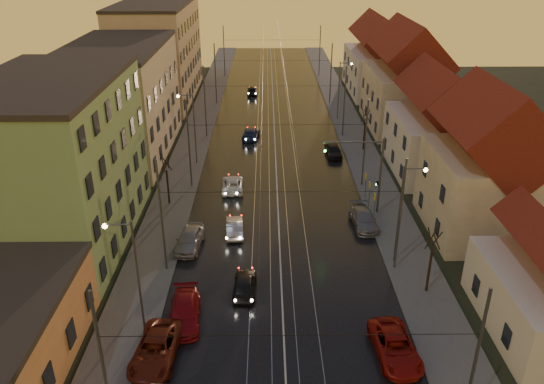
{
  "coord_description": "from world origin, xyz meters",
  "views": [
    {
      "loc": [
        -1.02,
        -24.65,
        22.49
      ],
      "look_at": [
        -0.57,
        17.07,
        2.65
      ],
      "focal_mm": 35.0,
      "sensor_mm": 36.0,
      "label": 1
    }
  ],
  "objects_px": {
    "street_lamp_1": "(404,205)",
    "parked_right_0": "(395,347)",
    "parked_right_2": "(334,151)",
    "driving_car_3": "(251,134)",
    "street_lamp_3": "(341,85)",
    "driving_car_4": "(252,90)",
    "parked_left_1": "(156,349)",
    "parked_left_2": "(185,312)",
    "driving_car_0": "(245,284)",
    "parked_left_3": "(189,239)",
    "traffic_light_mast": "(370,167)",
    "driving_car_2": "(232,184)",
    "parked_right_1": "(364,219)",
    "street_lamp_2": "(191,122)",
    "driving_car_1": "(235,227)",
    "street_lamp_0": "(132,267)"
  },
  "relations": [
    {
      "from": "driving_car_2",
      "to": "driving_car_3",
      "type": "relative_size",
      "value": 0.98
    },
    {
      "from": "street_lamp_0",
      "to": "traffic_light_mast",
      "type": "relative_size",
      "value": 1.11
    },
    {
      "from": "driving_car_4",
      "to": "parked_left_1",
      "type": "bearing_deg",
      "value": 85.66
    },
    {
      "from": "driving_car_3",
      "to": "street_lamp_3",
      "type": "bearing_deg",
      "value": -140.85
    },
    {
      "from": "street_lamp_2",
      "to": "street_lamp_3",
      "type": "distance_m",
      "value": 24.24
    },
    {
      "from": "street_lamp_1",
      "to": "traffic_light_mast",
      "type": "xyz_separation_m",
      "value": [
        -1.11,
        8.0,
        -0.29
      ]
    },
    {
      "from": "traffic_light_mast",
      "to": "driving_car_3",
      "type": "relative_size",
      "value": 1.59
    },
    {
      "from": "traffic_light_mast",
      "to": "parked_right_0",
      "type": "xyz_separation_m",
      "value": [
        -1.43,
        -18.29,
        -3.9
      ]
    },
    {
      "from": "parked_right_2",
      "to": "street_lamp_2",
      "type": "bearing_deg",
      "value": -174.4
    },
    {
      "from": "parked_left_1",
      "to": "parked_right_2",
      "type": "xyz_separation_m",
      "value": [
        14.26,
        32.57,
        -0.03
      ]
    },
    {
      "from": "street_lamp_3",
      "to": "traffic_light_mast",
      "type": "relative_size",
      "value": 1.11
    },
    {
      "from": "parked_right_2",
      "to": "driving_car_4",
      "type": "bearing_deg",
      "value": 107.87
    },
    {
      "from": "street_lamp_1",
      "to": "driving_car_3",
      "type": "height_order",
      "value": "street_lamp_1"
    },
    {
      "from": "driving_car_0",
      "to": "driving_car_4",
      "type": "xyz_separation_m",
      "value": [
        -0.68,
        53.16,
        0.01
      ]
    },
    {
      "from": "street_lamp_1",
      "to": "parked_left_2",
      "type": "height_order",
      "value": "street_lamp_1"
    },
    {
      "from": "driving_car_0",
      "to": "parked_left_3",
      "type": "distance_m",
      "value": 7.66
    },
    {
      "from": "street_lamp_1",
      "to": "driving_car_4",
      "type": "bearing_deg",
      "value": 104.1
    },
    {
      "from": "street_lamp_2",
      "to": "parked_right_2",
      "type": "relative_size",
      "value": 1.97
    },
    {
      "from": "street_lamp_2",
      "to": "parked_left_3",
      "type": "xyz_separation_m",
      "value": [
        1.83,
        -17.72,
        -4.11
      ]
    },
    {
      "from": "street_lamp_0",
      "to": "street_lamp_2",
      "type": "xyz_separation_m",
      "value": [
        0.0,
        28.0,
        0.0
      ]
    },
    {
      "from": "driving_car_0",
      "to": "parked_right_2",
      "type": "height_order",
      "value": "parked_right_2"
    },
    {
      "from": "driving_car_4",
      "to": "parked_right_2",
      "type": "bearing_deg",
      "value": 109.89
    },
    {
      "from": "driving_car_0",
      "to": "driving_car_2",
      "type": "height_order",
      "value": "driving_car_0"
    },
    {
      "from": "traffic_light_mast",
      "to": "parked_left_1",
      "type": "distance_m",
      "value": 24.43
    },
    {
      "from": "parked_right_0",
      "to": "street_lamp_3",
      "type": "bearing_deg",
      "value": 82.31
    },
    {
      "from": "parked_left_2",
      "to": "parked_right_0",
      "type": "xyz_separation_m",
      "value": [
        12.96,
        -3.37,
        0.0
      ]
    },
    {
      "from": "parked_right_0",
      "to": "parked_right_2",
      "type": "distance_m",
      "value": 32.46
    },
    {
      "from": "parked_right_0",
      "to": "street_lamp_0",
      "type": "bearing_deg",
      "value": 167.13
    },
    {
      "from": "street_lamp_1",
      "to": "parked_right_0",
      "type": "height_order",
      "value": "street_lamp_1"
    },
    {
      "from": "street_lamp_0",
      "to": "street_lamp_2",
      "type": "distance_m",
      "value": 28.0
    },
    {
      "from": "street_lamp_1",
      "to": "street_lamp_3",
      "type": "xyz_separation_m",
      "value": [
        0.0,
        36.0,
        0.0
      ]
    },
    {
      "from": "street_lamp_2",
      "to": "parked_right_1",
      "type": "xyz_separation_m",
      "value": [
        16.47,
        -14.33,
        -4.19
      ]
    },
    {
      "from": "traffic_light_mast",
      "to": "driving_car_4",
      "type": "relative_size",
      "value": 1.81
    },
    {
      "from": "driving_car_2",
      "to": "parked_left_1",
      "type": "xyz_separation_m",
      "value": [
        -3.17,
        -23.56,
        0.1
      ]
    },
    {
      "from": "street_lamp_0",
      "to": "parked_right_0",
      "type": "height_order",
      "value": "street_lamp_0"
    },
    {
      "from": "street_lamp_0",
      "to": "street_lamp_1",
      "type": "bearing_deg",
      "value": 23.72
    },
    {
      "from": "street_lamp_2",
      "to": "traffic_light_mast",
      "type": "xyz_separation_m",
      "value": [
        17.1,
        -12.0,
        -0.29
      ]
    },
    {
      "from": "traffic_light_mast",
      "to": "driving_car_1",
      "type": "bearing_deg",
      "value": -163.15
    },
    {
      "from": "traffic_light_mast",
      "to": "parked_left_2",
      "type": "distance_m",
      "value": 21.09
    },
    {
      "from": "driving_car_2",
      "to": "driving_car_4",
      "type": "relative_size",
      "value": 1.12
    },
    {
      "from": "street_lamp_3",
      "to": "driving_car_2",
      "type": "bearing_deg",
      "value": -120.65
    },
    {
      "from": "parked_left_2",
      "to": "street_lamp_3",
      "type": "bearing_deg",
      "value": 65.42
    },
    {
      "from": "parked_right_2",
      "to": "parked_right_1",
      "type": "bearing_deg",
      "value": -89.78
    },
    {
      "from": "driving_car_1",
      "to": "driving_car_0",
      "type": "bearing_deg",
      "value": 93.63
    },
    {
      "from": "driving_car_4",
      "to": "parked_left_2",
      "type": "relative_size",
      "value": 0.82
    },
    {
      "from": "street_lamp_0",
      "to": "parked_right_1",
      "type": "bearing_deg",
      "value": 39.68
    },
    {
      "from": "parked_right_1",
      "to": "parked_right_2",
      "type": "bearing_deg",
      "value": 88.64
    },
    {
      "from": "driving_car_1",
      "to": "parked_right_1",
      "type": "height_order",
      "value": "parked_right_1"
    },
    {
      "from": "driving_car_0",
      "to": "parked_left_2",
      "type": "height_order",
      "value": "parked_left_2"
    },
    {
      "from": "driving_car_4",
      "to": "parked_left_1",
      "type": "distance_m",
      "value": 59.91
    }
  ]
}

